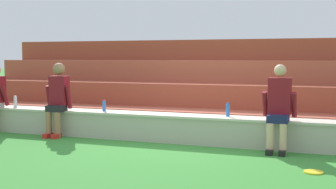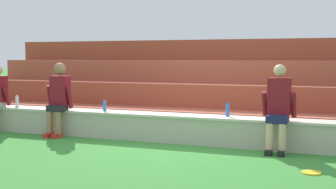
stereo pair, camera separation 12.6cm
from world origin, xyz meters
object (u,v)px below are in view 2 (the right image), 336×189
object	(u,v)px
person_left_of_center	(58,97)
water_bottle_mid_right	(228,110)
water_bottle_near_right	(17,101)
frisbee	(311,173)
person_center	(278,107)
water_bottle_center_gap	(105,106)

from	to	relation	value
person_left_of_center	water_bottle_mid_right	world-z (taller)	person_left_of_center
water_bottle_near_right	frisbee	bearing A→B (deg)	-14.09
person_center	water_bottle_center_gap	world-z (taller)	person_center
person_left_of_center	frisbee	distance (m)	4.84
water_bottle_center_gap	water_bottle_near_right	world-z (taller)	water_bottle_near_right
person_left_of_center	water_bottle_center_gap	size ratio (longest dim) A/B	6.39
person_center	frisbee	xyz separation A→B (m)	(0.59, -1.17, -0.71)
person_center	water_bottle_mid_right	world-z (taller)	person_center
water_bottle_near_right	frisbee	distance (m)	6.03
person_left_of_center	water_bottle_near_right	xyz separation A→B (m)	(-1.18, 0.27, -0.15)
person_center	water_bottle_near_right	bearing A→B (deg)	176.88
water_bottle_center_gap	water_bottle_near_right	bearing A→B (deg)	179.38
person_left_of_center	person_center	xyz separation A→B (m)	(4.05, -0.02, -0.02)
water_bottle_mid_right	frisbee	bearing A→B (deg)	-45.20
water_bottle_center_gap	frisbee	size ratio (longest dim) A/B	0.85
person_center	water_bottle_near_right	distance (m)	5.23
person_center	frisbee	distance (m)	1.49
person_center	water_bottle_center_gap	size ratio (longest dim) A/B	6.37
water_bottle_mid_right	water_bottle_near_right	distance (m)	4.34
water_bottle_center_gap	water_bottle_near_right	xyz separation A→B (m)	(-2.02, 0.02, 0.01)
water_bottle_mid_right	person_center	bearing A→B (deg)	-19.40
water_bottle_mid_right	water_bottle_near_right	world-z (taller)	water_bottle_mid_right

